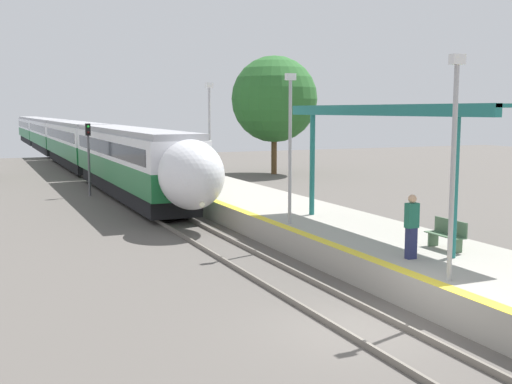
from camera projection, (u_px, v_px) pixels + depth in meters
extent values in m
plane|color=#56514C|center=(369.00, 330.00, 14.70)|extent=(120.00, 120.00, 0.00)
cube|color=slate|center=(342.00, 331.00, 14.40)|extent=(0.08, 90.00, 0.15)
cube|color=slate|center=(395.00, 322.00, 14.98)|extent=(0.08, 90.00, 0.15)
cube|color=black|center=(130.00, 187.00, 36.84)|extent=(2.40, 18.72, 0.85)
cube|color=#196633|center=(130.00, 171.00, 36.72)|extent=(2.73, 20.35, 0.92)
cube|color=#196633|center=(129.00, 161.00, 36.65)|extent=(2.75, 20.35, 0.31)
cube|color=silver|center=(129.00, 146.00, 36.54)|extent=(2.73, 20.35, 1.39)
cube|color=black|center=(129.00, 147.00, 36.55)|extent=(2.76, 18.72, 0.77)
cube|color=#9E9EA3|center=(129.00, 131.00, 36.43)|extent=(2.46, 20.35, 0.30)
cylinder|color=black|center=(150.00, 208.00, 29.85)|extent=(0.12, 0.92, 0.92)
cylinder|color=black|center=(180.00, 207.00, 30.42)|extent=(0.12, 0.92, 0.92)
cylinder|color=black|center=(139.00, 202.00, 31.84)|extent=(0.12, 0.92, 0.92)
cylinder|color=black|center=(167.00, 201.00, 32.42)|extent=(0.12, 0.92, 0.92)
cylinder|color=black|center=(101.00, 181.00, 41.30)|extent=(0.12, 0.92, 0.92)
cylinder|color=black|center=(123.00, 180.00, 41.88)|extent=(0.12, 0.92, 0.92)
cylinder|color=black|center=(95.00, 178.00, 43.30)|extent=(0.12, 0.92, 0.92)
cylinder|color=black|center=(116.00, 177.00, 43.87)|extent=(0.12, 0.92, 0.92)
ellipsoid|color=silver|center=(191.00, 175.00, 26.28)|extent=(2.62, 3.64, 2.89)
ellipsoid|color=black|center=(194.00, 164.00, 25.81)|extent=(1.91, 2.12, 1.47)
sphere|color=#F9F4CC|center=(202.00, 205.00, 25.17)|extent=(0.24, 0.24, 0.24)
cube|color=black|center=(76.00, 160.00, 56.04)|extent=(2.40, 18.72, 0.85)
cube|color=#196633|center=(76.00, 150.00, 55.92)|extent=(2.73, 20.35, 0.92)
cube|color=#196633|center=(75.00, 143.00, 55.85)|extent=(2.75, 20.35, 0.31)
cube|color=silver|center=(75.00, 133.00, 55.74)|extent=(2.73, 20.35, 1.39)
cube|color=black|center=(75.00, 134.00, 55.75)|extent=(2.76, 18.72, 0.77)
cube|color=#9E9EA3|center=(75.00, 124.00, 55.63)|extent=(2.46, 20.35, 0.30)
cylinder|color=black|center=(81.00, 170.00, 49.05)|extent=(0.12, 0.92, 0.92)
cylinder|color=black|center=(100.00, 169.00, 49.62)|extent=(0.12, 0.92, 0.92)
cylinder|color=black|center=(76.00, 168.00, 51.04)|extent=(0.12, 0.92, 0.92)
cylinder|color=black|center=(95.00, 167.00, 51.62)|extent=(0.12, 0.92, 0.92)
cylinder|color=black|center=(60.00, 159.00, 60.50)|extent=(0.12, 0.92, 0.92)
cylinder|color=black|center=(76.00, 158.00, 61.08)|extent=(0.12, 0.92, 0.92)
cylinder|color=black|center=(57.00, 157.00, 62.50)|extent=(0.12, 0.92, 0.92)
cylinder|color=black|center=(72.00, 157.00, 63.07)|extent=(0.12, 0.92, 0.92)
cube|color=black|center=(49.00, 148.00, 75.24)|extent=(2.40, 18.72, 0.85)
cube|color=#196633|center=(49.00, 140.00, 75.12)|extent=(2.73, 20.35, 0.92)
cube|color=#196633|center=(49.00, 135.00, 75.05)|extent=(2.75, 20.35, 0.31)
cube|color=silver|center=(49.00, 127.00, 74.94)|extent=(2.73, 20.35, 1.39)
cube|color=black|center=(49.00, 128.00, 74.95)|extent=(2.76, 18.72, 0.77)
cube|color=#9E9EA3|center=(48.00, 120.00, 74.83)|extent=(2.46, 20.35, 0.30)
cylinder|color=black|center=(50.00, 153.00, 68.25)|extent=(0.12, 0.92, 0.92)
cylinder|color=black|center=(64.00, 153.00, 68.82)|extent=(0.12, 0.92, 0.92)
cylinder|color=black|center=(48.00, 152.00, 70.24)|extent=(0.12, 0.92, 0.92)
cylinder|color=black|center=(61.00, 152.00, 70.82)|extent=(0.12, 0.92, 0.92)
cylinder|color=black|center=(39.00, 147.00, 79.70)|extent=(0.12, 0.92, 0.92)
cylinder|color=black|center=(51.00, 147.00, 80.28)|extent=(0.12, 0.92, 0.92)
cylinder|color=black|center=(37.00, 146.00, 81.70)|extent=(0.12, 0.92, 0.92)
cylinder|color=black|center=(49.00, 146.00, 82.27)|extent=(0.12, 0.92, 0.92)
cube|color=black|center=(34.00, 140.00, 94.44)|extent=(2.40, 18.72, 0.85)
cube|color=#196633|center=(33.00, 134.00, 94.32)|extent=(2.73, 20.35, 0.92)
cube|color=#196633|center=(33.00, 130.00, 94.25)|extent=(2.75, 20.35, 0.31)
cube|color=silver|center=(33.00, 124.00, 94.14)|extent=(2.73, 20.35, 1.39)
cube|color=black|center=(33.00, 124.00, 94.15)|extent=(2.76, 18.72, 0.77)
cube|color=#9E9EA3|center=(33.00, 118.00, 94.03)|extent=(2.46, 20.35, 0.30)
cylinder|color=black|center=(33.00, 144.00, 87.45)|extent=(0.12, 0.92, 0.92)
cylinder|color=black|center=(44.00, 143.00, 88.02)|extent=(0.12, 0.92, 0.92)
cylinder|color=black|center=(32.00, 143.00, 89.44)|extent=(0.12, 0.92, 0.92)
cylinder|color=black|center=(42.00, 143.00, 90.02)|extent=(0.12, 0.92, 0.92)
cylinder|color=black|center=(26.00, 140.00, 98.90)|extent=(0.12, 0.92, 0.92)
cylinder|color=black|center=(36.00, 140.00, 99.48)|extent=(0.12, 0.92, 0.92)
cylinder|color=black|center=(25.00, 139.00, 100.90)|extent=(0.12, 0.92, 0.92)
cylinder|color=black|center=(34.00, 139.00, 101.47)|extent=(0.12, 0.92, 0.92)
cube|color=#9E998E|center=(503.00, 291.00, 16.24)|extent=(4.64, 64.00, 0.89)
cube|color=yellow|center=(436.00, 283.00, 15.33)|extent=(0.40, 64.00, 0.01)
cube|color=#4C6B4C|center=(457.00, 246.00, 18.54)|extent=(0.36, 0.06, 0.42)
cube|color=#4C6B4C|center=(433.00, 239.00, 19.50)|extent=(0.36, 0.06, 0.42)
cube|color=#4C6B4C|center=(445.00, 235.00, 18.99)|extent=(0.44, 1.40, 0.03)
cube|color=#4C6B4C|center=(451.00, 227.00, 19.04)|extent=(0.04, 1.40, 0.44)
cube|color=navy|center=(411.00, 243.00, 17.81)|extent=(0.28, 0.20, 0.88)
cube|color=#1E604C|center=(412.00, 215.00, 17.71)|extent=(0.36, 0.22, 0.69)
sphere|color=tan|center=(412.00, 199.00, 17.65)|extent=(0.24, 0.24, 0.24)
cylinder|color=#59595E|center=(89.00, 166.00, 37.41)|extent=(0.14, 0.14, 3.54)
cube|color=black|center=(88.00, 130.00, 37.14)|extent=(0.28, 0.20, 0.70)
sphere|color=#1ED833|center=(88.00, 127.00, 37.02)|extent=(0.14, 0.14, 0.14)
sphere|color=#330A0A|center=(88.00, 133.00, 37.06)|extent=(0.14, 0.14, 0.14)
cylinder|color=#9E9EA3|center=(453.00, 175.00, 15.25)|extent=(0.12, 0.12, 5.17)
cube|color=silver|center=(457.00, 59.00, 14.90)|extent=(0.36, 0.20, 0.24)
cylinder|color=#9E9EA3|center=(290.00, 153.00, 23.05)|extent=(0.12, 0.12, 5.17)
cube|color=silver|center=(291.00, 77.00, 22.71)|extent=(0.36, 0.20, 0.24)
cylinder|color=#9E9EA3|center=(210.00, 142.00, 30.86)|extent=(0.12, 0.12, 5.17)
cube|color=silver|center=(209.00, 85.00, 30.51)|extent=(0.36, 0.20, 0.24)
cylinder|color=#1E6B66|center=(455.00, 187.00, 17.73)|extent=(0.20, 0.20, 4.01)
cylinder|color=#1E6B66|center=(312.00, 164.00, 25.15)|extent=(0.20, 0.20, 4.01)
cube|color=#1E6B66|center=(373.00, 110.00, 21.17)|extent=(0.24, 11.17, 0.36)
cube|color=#1E6B66|center=(395.00, 107.00, 21.52)|extent=(2.00, 11.17, 0.10)
cylinder|color=brown|center=(274.00, 154.00, 50.35)|extent=(0.44, 0.44, 3.18)
sphere|color=#286028|center=(274.00, 99.00, 49.80)|extent=(6.69, 6.69, 6.69)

